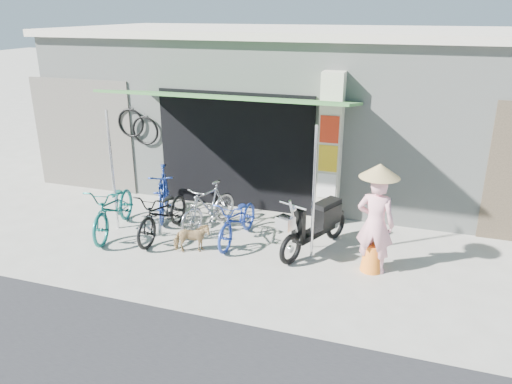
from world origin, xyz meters
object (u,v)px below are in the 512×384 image
(bike_black, at_px, (163,213))
(nun, at_px, (376,220))
(bike_blue, at_px, (163,192))
(moped, at_px, (316,225))
(bike_navy, at_px, (238,220))
(street_dog, at_px, (192,238))
(bike_teal, at_px, (114,208))
(bike_silver, at_px, (209,207))

(bike_black, xyz_separation_m, nun, (3.90, -0.11, 0.44))
(bike_blue, bearing_deg, moped, -33.01)
(bike_navy, bearing_deg, bike_blue, 164.05)
(bike_black, bearing_deg, nun, -0.45)
(street_dog, relative_size, nun, 0.35)
(nun, bearing_deg, bike_teal, 6.91)
(street_dog, bearing_deg, bike_silver, -19.33)
(bike_silver, relative_size, moped, 0.87)
(bike_blue, relative_size, bike_black, 0.96)
(bike_teal, height_order, bike_blue, bike_blue)
(moped, bearing_deg, bike_teal, -148.86)
(bike_black, bearing_deg, bike_navy, 10.68)
(bike_navy, distance_m, moped, 1.45)
(moped, xyz_separation_m, nun, (1.05, -0.45, 0.42))
(bike_blue, bearing_deg, bike_teal, -138.76)
(bike_black, bearing_deg, moped, 7.90)
(bike_blue, xyz_separation_m, bike_silver, (1.16, -0.33, -0.04))
(bike_blue, relative_size, nun, 0.92)
(bike_blue, height_order, moped, moped)
(nun, bearing_deg, moped, -16.71)
(bike_teal, height_order, street_dog, bike_teal)
(bike_blue, xyz_separation_m, nun, (4.39, -1.01, 0.40))
(bike_blue, bearing_deg, bike_navy, -42.69)
(moped, distance_m, nun, 1.21)
(bike_navy, bearing_deg, moped, 7.22)
(bike_silver, height_order, street_dog, bike_silver)
(bike_navy, bearing_deg, nun, -4.69)
(bike_silver, distance_m, moped, 2.19)
(bike_black, relative_size, bike_navy, 1.10)
(bike_silver, height_order, moped, moped)
(bike_teal, height_order, nun, nun)
(bike_teal, distance_m, bike_silver, 1.81)
(street_dog, xyz_separation_m, moped, (2.06, 0.80, 0.22))
(bike_teal, xyz_separation_m, bike_blue, (0.49, 1.05, 0.01))
(bike_navy, bearing_deg, bike_silver, 159.07)
(bike_black, height_order, bike_navy, bike_black)
(street_dog, height_order, nun, nun)
(bike_blue, distance_m, moped, 3.39)
(bike_black, bearing_deg, bike_silver, 40.84)
(bike_silver, relative_size, bike_navy, 0.97)
(bike_black, relative_size, moped, 0.99)
(bike_blue, relative_size, street_dog, 2.65)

